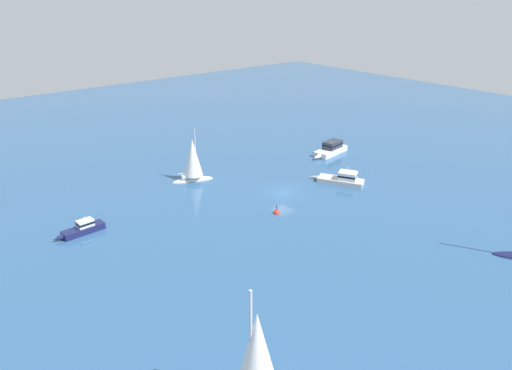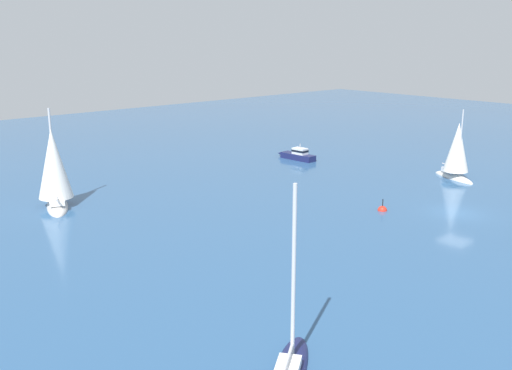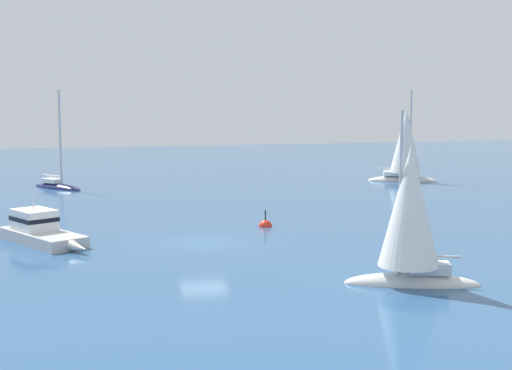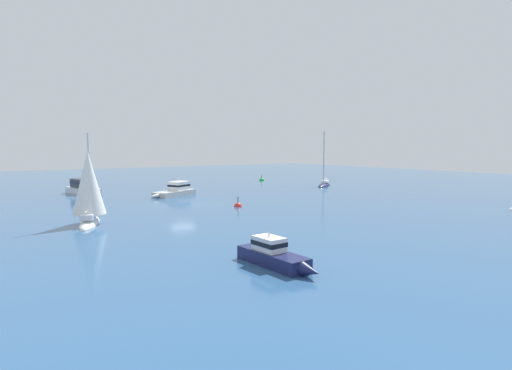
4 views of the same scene
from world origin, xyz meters
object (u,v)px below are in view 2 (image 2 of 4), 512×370
at_px(sailboat, 54,172).
at_px(mooring_buoy, 382,210).
at_px(ketch, 290,369).
at_px(powerboat, 297,155).
at_px(sloop, 457,153).

relative_size(sailboat, mooring_buoy, 6.39).
relative_size(ketch, sailboat, 0.99).
height_order(ketch, sailboat, sailboat).
bearing_deg(mooring_buoy, powerboat, 63.77).
bearing_deg(sloop, ketch, -49.16).
bearing_deg(mooring_buoy, sloop, 7.02).
relative_size(powerboat, sailboat, 0.62).
relative_size(sloop, sailboat, 0.86).
height_order(powerboat, mooring_buoy, powerboat).
distance_m(sloop, ketch, 40.92).
relative_size(sloop, ketch, 0.87).
bearing_deg(sloop, powerboat, -142.40).
height_order(ketch, mooring_buoy, ketch).
distance_m(sailboat, mooring_buoy, 28.49).
xyz_separation_m(sloop, ketch, (-38.38, -13.97, -2.48)).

